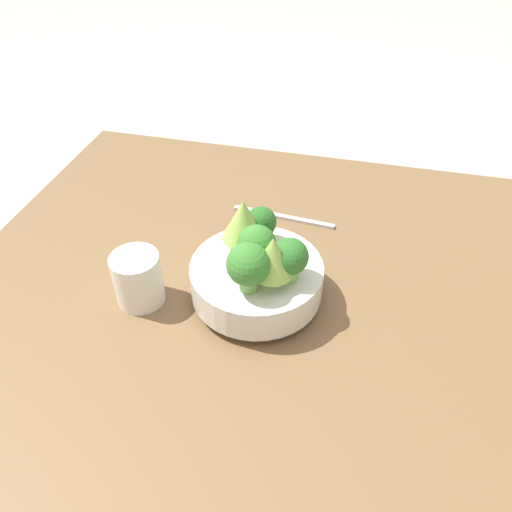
# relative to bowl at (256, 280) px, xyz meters

# --- Properties ---
(ground_plane) EXTENTS (6.00, 6.00, 0.00)m
(ground_plane) POSITION_rel_bowl_xyz_m (-0.00, -0.04, -0.08)
(ground_plane) COLOR #ADA89E
(table) EXTENTS (1.02, 0.87, 0.04)m
(table) POSITION_rel_bowl_xyz_m (-0.00, -0.04, -0.06)
(table) COLOR brown
(table) RESTS_ON ground_plane
(bowl) EXTENTS (0.20, 0.20, 0.07)m
(bowl) POSITION_rel_bowl_xyz_m (0.00, 0.00, 0.00)
(bowl) COLOR silver
(bowl) RESTS_ON table
(broccoli_floret_front) EXTENTS (0.05, 0.05, 0.06)m
(broccoli_floret_front) POSITION_rel_bowl_xyz_m (0.01, -0.06, 0.06)
(broccoli_floret_front) COLOR #6BA34C
(broccoli_floret_front) RESTS_ON bowl
(broccoli_floret_left) EXTENTS (0.05, 0.05, 0.07)m
(broccoli_floret_left) POSITION_rel_bowl_xyz_m (-0.05, 0.01, 0.07)
(broccoli_floret_left) COLOR #7AB256
(broccoli_floret_left) RESTS_ON bowl
(broccoli_floret_back) EXTENTS (0.06, 0.06, 0.08)m
(broccoli_floret_back) POSITION_rel_bowl_xyz_m (-0.00, 0.05, 0.07)
(broccoli_floret_back) COLOR #6BA34C
(broccoli_floret_back) RESTS_ON bowl
(romanesco_piece_far) EXTENTS (0.06, 0.06, 0.08)m
(romanesco_piece_far) POSITION_rel_bowl_xyz_m (-0.03, 0.03, 0.08)
(romanesco_piece_far) COLOR #609347
(romanesco_piece_far) RESTS_ON bowl
(romanesco_piece_near) EXTENTS (0.07, 0.07, 0.09)m
(romanesco_piece_near) POSITION_rel_bowl_xyz_m (0.03, -0.04, 0.08)
(romanesco_piece_near) COLOR #6BA34C
(romanesco_piece_near) RESTS_ON bowl
(broccoli_floret_center) EXTENTS (0.06, 0.06, 0.07)m
(broccoli_floret_center) POSITION_rel_bowl_xyz_m (-0.00, 0.00, 0.07)
(broccoli_floret_center) COLOR #6BA34C
(broccoli_floret_center) RESTS_ON bowl
(cup) EXTENTS (0.08, 0.08, 0.09)m
(cup) POSITION_rel_bowl_xyz_m (0.18, 0.05, 0.00)
(cup) COLOR silver
(cup) RESTS_ON table
(fork) EXTENTS (0.20, 0.03, 0.01)m
(fork) POSITION_rel_bowl_xyz_m (0.00, -0.22, -0.04)
(fork) COLOR silver
(fork) RESTS_ON table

